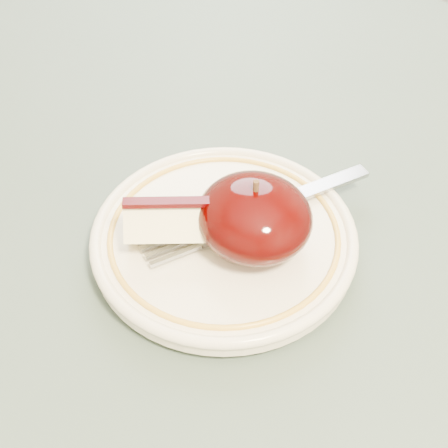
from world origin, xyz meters
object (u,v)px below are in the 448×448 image
Objects in this scene: table at (202,283)px; plate at (224,237)px; fork at (254,212)px; apple_half at (254,217)px.

table is 0.11m from plate.
fork is at bearing 75.03° from plate.
fork reaches higher than plate.
fork is at bearing 11.24° from table.
plate is (0.04, -0.02, 0.10)m from table.
table is at bearing 155.05° from plate.
plate is 2.38× the size of apple_half.
table is at bearing 168.97° from apple_half.
table is 0.14m from apple_half.
apple_half is (0.06, -0.01, 0.13)m from table.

